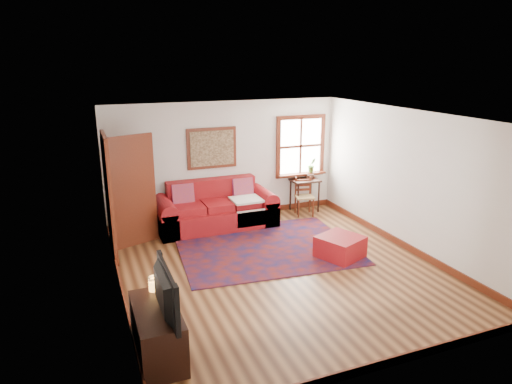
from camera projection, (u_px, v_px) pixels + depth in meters
name	position (u px, v px, depth m)	size (l,w,h in m)	color
ground	(278.00, 268.00, 7.51)	(5.50, 5.50, 0.00)	#462512
room_envelope	(279.00, 171.00, 7.06)	(5.04, 5.54, 2.52)	silver
window	(302.00, 152.00, 10.19)	(1.18, 0.20, 1.38)	white
doorway	(123.00, 192.00, 8.02)	(0.89, 1.08, 2.14)	black
framed_artwork	(212.00, 148.00, 9.39)	(1.05, 0.07, 0.85)	#622615
persian_rug	(265.00, 247.00, 8.33)	(3.09, 2.47, 0.02)	#61140D
red_leather_sofa	(216.00, 212.00, 9.33)	(2.40, 0.99, 0.94)	maroon
red_ottoman	(340.00, 247.00, 7.88)	(0.67, 0.67, 0.38)	maroon
side_table	(305.00, 185.00, 10.19)	(0.61, 0.46, 0.74)	black
ladder_back_chair	(304.00, 195.00, 10.02)	(0.46, 0.45, 0.83)	tan
media_cabinet	(157.00, 332.00, 5.24)	(0.49, 1.09, 0.60)	black
television	(159.00, 293.00, 4.93)	(0.99, 0.13, 0.57)	black
candle_hurricane	(153.00, 284.00, 5.54)	(0.12, 0.12, 0.18)	silver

